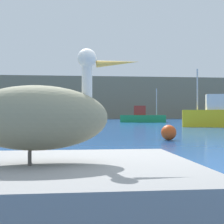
{
  "coord_description": "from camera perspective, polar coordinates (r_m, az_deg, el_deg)",
  "views": [
    {
      "loc": [
        -0.79,
        -3.7,
        1.1
      ],
      "look_at": [
        1.89,
        19.95,
        1.22
      ],
      "focal_mm": 55.56,
      "sensor_mm": 36.0,
      "label": 1
    }
  ],
  "objects": [
    {
      "name": "fishing_boat_yellow",
      "position": [
        30.19,
        17.36,
        -0.5
      ],
      "size": [
        6.42,
        3.39,
        4.87
      ],
      "rotation": [
        0.0,
        0.0,
        2.85
      ],
      "color": "yellow",
      "rests_on": "ground"
    },
    {
      "name": "mooring_buoy",
      "position": [
        14.61,
        9.31,
        -3.35
      ],
      "size": [
        0.64,
        0.64,
        0.64
      ],
      "primitive_type": "sphere",
      "color": "#E54C19",
      "rests_on": "ground"
    },
    {
      "name": "hillside_backdrop",
      "position": [
        82.18,
        -5.93,
        2.17
      ],
      "size": [
        140.0,
        15.09,
        9.25
      ],
      "primitive_type": "cube",
      "color": "#7F755B",
      "rests_on": "ground"
    },
    {
      "name": "fishing_boat_blue",
      "position": [
        44.17,
        -18.02,
        -0.55
      ],
      "size": [
        6.2,
        4.18,
        4.8
      ],
      "rotation": [
        0.0,
        0.0,
        3.57
      ],
      "color": "blue",
      "rests_on": "ground"
    },
    {
      "name": "pelican",
      "position": [
        2.93,
        -11.99,
        -0.74
      ],
      "size": [
        1.51,
        0.67,
        0.97
      ],
      "rotation": [
        0.0,
        0.0,
        0.12
      ],
      "color": "gray",
      "rests_on": "pier_dock"
    },
    {
      "name": "pier_dock",
      "position": [
        3.03,
        -12.23,
        -14.77
      ],
      "size": [
        2.65,
        2.18,
        0.69
      ],
      "primitive_type": "cube",
      "color": "gray",
      "rests_on": "ground"
    },
    {
      "name": "fishing_boat_green",
      "position": [
        44.82,
        5.02,
        -0.82
      ],
      "size": [
        6.0,
        2.66,
        4.37
      ],
      "rotation": [
        0.0,
        0.0,
        -0.2
      ],
      "color": "#1E8C4C",
      "rests_on": "ground"
    },
    {
      "name": "ground_plane",
      "position": [
        3.94,
        5.64,
        -16.51
      ],
      "size": [
        260.0,
        260.0,
        0.0
      ],
      "primitive_type": "plane",
      "color": "#194C93"
    }
  ]
}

